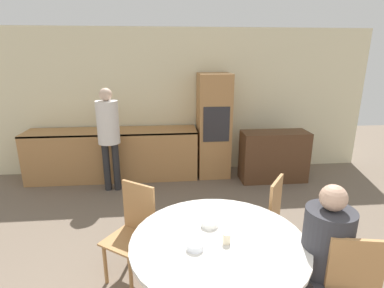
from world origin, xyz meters
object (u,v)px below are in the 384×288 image
Objects in this scene: chair_far_left at (134,227)px; bowl_near at (195,246)px; oven_unit at (214,126)px; sideboard at (274,156)px; dining_table at (218,262)px; cup at (227,238)px; chair_near_right at (346,282)px; person_seated at (327,253)px; bowl_centre at (210,223)px; person_standing at (108,129)px; chair_far_right at (265,216)px.

bowl_near is (0.53, -0.72, 0.26)m from chair_far_left.
sideboard is (1.01, -0.37, -0.48)m from oven_unit.
sideboard reaches higher than bowl_near.
dining_table is 16.98× the size of cup.
person_seated is at bearing -27.22° from chair_near_right.
oven_unit is 22.71× the size of cup.
person_seated is at bearing -103.20° from sideboard.
bowl_centre is (-0.95, 0.47, 0.26)m from chair_near_right.
chair_near_right is 6.63× the size of bowl_centre.
chair_near_right is 11.82× the size of cup.
person_standing reaches higher than dining_table.
chair_far_left is at bearing 152.03° from person_seated.
bowl_near is at bearing -120.12° from sideboard.
cup is at bearing -39.70° from dining_table.
person_standing reaches higher than person_seated.
sideboard is at bearing -89.87° from chair_near_right.
bowl_centre is at bearing 62.83° from bowl_near.
oven_unit is 1.18m from sideboard.
chair_far_right reaches higher than sideboard.
oven_unit reaches higher than bowl_centre.
person_standing is 20.54× the size of cup.
oven_unit is at bearing 16.52° from person_standing.
chair_far_right is 0.92m from person_seated.
person_seated reaches higher than chair_far_left.
person_standing reaches higher than chair_near_right.
person_seated reaches higher than bowl_centre.
chair_near_right and chair_far_left have the same top height.
person_seated is 3.52m from person_standing.
oven_unit is 2.84m from chair_far_left.
dining_table is at bearing -98.57° from oven_unit.
chair_near_right is 1.86m from chair_far_left.
oven_unit is 3.25m from cup.
chair_far_right is at bearing -112.33° from sideboard.
oven_unit is 14.37× the size of bowl_near.
bowl_centre is at bearing 101.32° from dining_table.
chair_near_right reaches higher than bowl_near.
chair_far_right is (0.15, -2.46, -0.39)m from oven_unit.
sideboard is at bearing 76.80° from person_seated.
oven_unit is 3.23m from dining_table.
oven_unit is 3.02m from bowl_centre.
sideboard is 3.11m from chair_far_left.
chair_near_right is 1.00× the size of chair_far_right.
person_standing reaches higher than chair_far_left.
chair_far_left is 7.48× the size of bowl_near.
bowl_centre is (-0.52, -2.97, -0.13)m from oven_unit.
bowl_near reaches higher than dining_table.
sideboard is 3.13m from chair_near_right.
chair_near_right is at bearing 6.53° from chair_far_left.
dining_table is (-1.49, -2.81, 0.12)m from sideboard.
chair_far_right is 7.48× the size of bowl_near.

